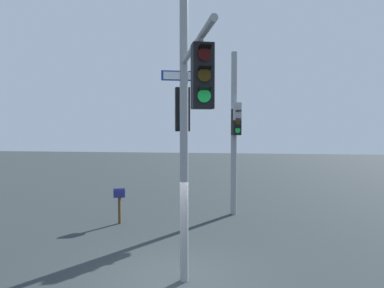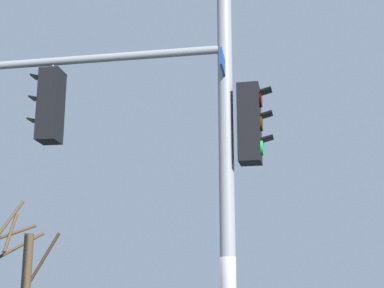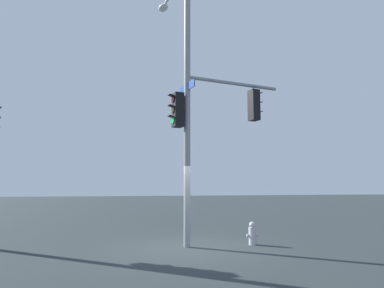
# 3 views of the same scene
# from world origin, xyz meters

# --- Properties ---
(ground_plane) EXTENTS (80.00, 80.00, 0.00)m
(ground_plane) POSITION_xyz_m (0.00, 0.00, 0.00)
(ground_plane) COLOR #2A3335
(main_signal_pole_assembly) EXTENTS (4.33, 3.25, 9.65)m
(main_signal_pole_assembly) POSITION_xyz_m (-0.43, -0.57, 5.12)
(main_signal_pole_assembly) COLOR gray
(main_signal_pole_assembly) RESTS_ON ground
(secondary_pole_assembly) EXTENTS (0.80, 0.45, 7.02)m
(secondary_pole_assembly) POSITION_xyz_m (6.62, -1.53, 3.74)
(secondary_pole_assembly) COLOR gray
(secondary_pole_assembly) RESTS_ON ground
(mailbox) EXTENTS (0.33, 0.48, 1.41)m
(mailbox) POSITION_xyz_m (4.73, 2.97, 1.11)
(mailbox) COLOR #4C3823
(mailbox) RESTS_ON ground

